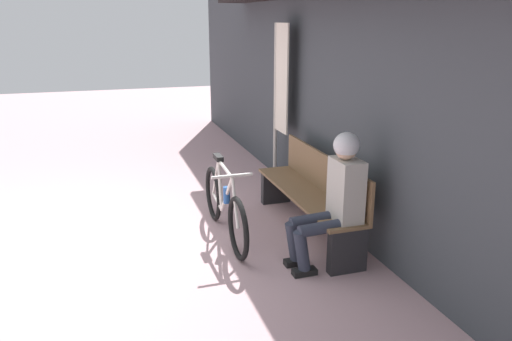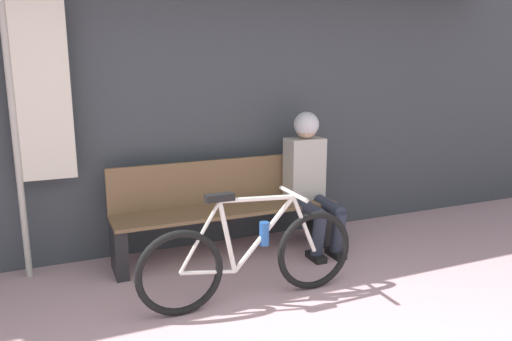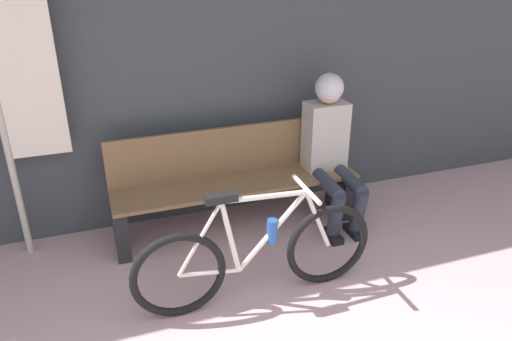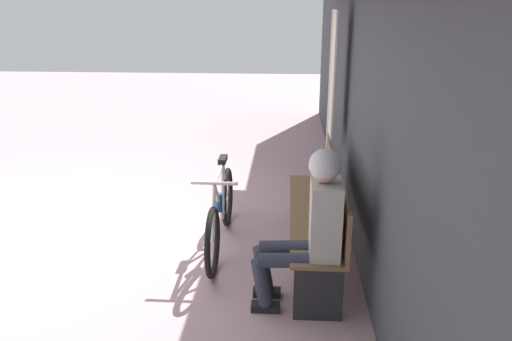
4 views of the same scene
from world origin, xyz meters
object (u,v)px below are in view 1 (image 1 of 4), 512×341
at_px(banner_pole, 280,89).
at_px(bicycle, 224,206).
at_px(park_bench_near, 312,195).
at_px(person_seated, 336,192).

bearing_deg(banner_pole, bicycle, -39.24).
bearing_deg(bicycle, park_bench_near, 81.65).
xyz_separation_m(bicycle, person_seated, (0.91, 0.80, 0.37)).
distance_m(park_bench_near, person_seated, 0.84).
distance_m(park_bench_near, bicycle, 0.93).
xyz_separation_m(park_bench_near, person_seated, (0.78, -0.12, 0.30)).
xyz_separation_m(person_seated, banner_pole, (-2.25, 0.29, 0.63)).
relative_size(bicycle, person_seated, 1.31).
relative_size(bicycle, banner_pole, 0.77).
bearing_deg(banner_pole, person_seated, -7.34).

